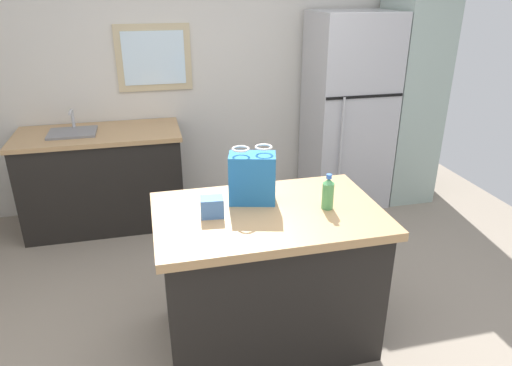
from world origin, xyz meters
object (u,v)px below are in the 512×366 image
kitchen_island (267,276)px  shopping_bag (252,178)px  refrigerator (348,112)px  small_box (212,207)px  bottle (328,193)px  tall_cabinet (408,99)px

kitchen_island → shopping_bag: 0.62m
refrigerator → small_box: bearing=-131.7°
kitchen_island → bottle: size_ratio=6.17×
tall_cabinet → shopping_bag: (-2.00, -1.69, 0.02)m
refrigerator → shopping_bag: (-1.36, -1.69, 0.11)m
kitchen_island → small_box: (-0.32, 0.02, 0.50)m
kitchen_island → tall_cabinet: tall_cabinet is taller
refrigerator → shopping_bag: size_ratio=5.46×
kitchen_island → small_box: small_box is taller
shopping_bag → small_box: bearing=-153.2°
kitchen_island → shopping_bag: shopping_bag is taller
tall_cabinet → small_box: size_ratio=16.20×
tall_cabinet → bottle: tall_cabinet is taller
small_box → bottle: (0.66, -0.06, 0.04)m
shopping_bag → kitchen_island: bearing=-68.5°
kitchen_island → bottle: bearing=-7.0°
shopping_bag → small_box: size_ratio=2.71×
refrigerator → small_box: size_ratio=14.81×
shopping_bag → bottle: shopping_bag is taller
tall_cabinet → small_box: bearing=-141.2°
refrigerator → tall_cabinet: (0.65, 0.00, 0.09)m
small_box → bottle: bottle is taller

